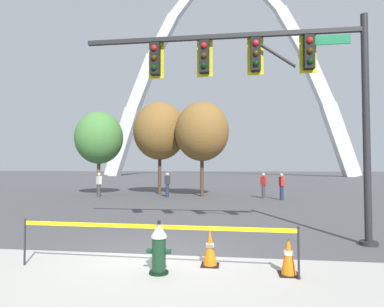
{
  "coord_description": "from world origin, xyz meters",
  "views": [
    {
      "loc": [
        1.73,
        -7.32,
        2.02
      ],
      "look_at": [
        0.09,
        5.0,
        2.5
      ],
      "focal_mm": 30.49,
      "sensor_mm": 36.0,
      "label": 1
    }
  ],
  "objects_px": {
    "monument_arch": "(226,84)",
    "pedestrian_near_trees": "(264,185)",
    "fire_hydrant": "(159,249)",
    "traffic_signal_gantry": "(272,78)",
    "pedestrian_standing_center": "(99,185)",
    "traffic_cone_mid_sidewalk": "(289,256)",
    "pedestrian_walking_right": "(282,186)",
    "pedestrian_walking_left": "(167,185)",
    "traffic_cone_by_hydrant": "(210,248)"
  },
  "relations": [
    {
      "from": "monument_arch",
      "to": "pedestrian_near_trees",
      "type": "distance_m",
      "value": 48.56
    },
    {
      "from": "fire_hydrant",
      "to": "traffic_signal_gantry",
      "type": "height_order",
      "value": "traffic_signal_gantry"
    },
    {
      "from": "monument_arch",
      "to": "pedestrian_standing_center",
      "type": "bearing_deg",
      "value": -98.81
    },
    {
      "from": "fire_hydrant",
      "to": "pedestrian_near_trees",
      "type": "xyz_separation_m",
      "value": [
        3.18,
        14.85,
        0.35
      ]
    },
    {
      "from": "traffic_signal_gantry",
      "to": "pedestrian_near_trees",
      "type": "xyz_separation_m",
      "value": [
        0.77,
        11.99,
        -3.59
      ]
    },
    {
      "from": "traffic_cone_mid_sidewalk",
      "to": "pedestrian_walking_right",
      "type": "distance_m",
      "value": 13.9
    },
    {
      "from": "pedestrian_walking_left",
      "to": "pedestrian_walking_right",
      "type": "bearing_deg",
      "value": -6.7
    },
    {
      "from": "traffic_signal_gantry",
      "to": "pedestrian_near_trees",
      "type": "height_order",
      "value": "traffic_signal_gantry"
    },
    {
      "from": "traffic_cone_mid_sidewalk",
      "to": "pedestrian_walking_left",
      "type": "relative_size",
      "value": 0.46
    },
    {
      "from": "pedestrian_standing_center",
      "to": "pedestrian_walking_right",
      "type": "relative_size",
      "value": 1.0
    },
    {
      "from": "traffic_cone_mid_sidewalk",
      "to": "pedestrian_walking_left",
      "type": "bearing_deg",
      "value": 110.17
    },
    {
      "from": "fire_hydrant",
      "to": "traffic_cone_mid_sidewalk",
      "type": "distance_m",
      "value": 2.41
    },
    {
      "from": "traffic_cone_mid_sidewalk",
      "to": "traffic_signal_gantry",
      "type": "distance_m",
      "value": 4.83
    },
    {
      "from": "monument_arch",
      "to": "pedestrian_standing_center",
      "type": "height_order",
      "value": "monument_arch"
    },
    {
      "from": "pedestrian_walking_left",
      "to": "pedestrian_walking_right",
      "type": "distance_m",
      "value": 7.19
    },
    {
      "from": "monument_arch",
      "to": "pedestrian_walking_right",
      "type": "height_order",
      "value": "monument_arch"
    },
    {
      "from": "traffic_signal_gantry",
      "to": "monument_arch",
      "type": "bearing_deg",
      "value": 92.73
    },
    {
      "from": "traffic_cone_mid_sidewalk",
      "to": "monument_arch",
      "type": "relative_size",
      "value": 0.01
    },
    {
      "from": "traffic_cone_by_hydrant",
      "to": "traffic_cone_mid_sidewalk",
      "type": "bearing_deg",
      "value": -14.1
    },
    {
      "from": "traffic_cone_by_hydrant",
      "to": "monument_arch",
      "type": "bearing_deg",
      "value": 91.17
    },
    {
      "from": "monument_arch",
      "to": "pedestrian_near_trees",
      "type": "height_order",
      "value": "monument_arch"
    },
    {
      "from": "traffic_cone_mid_sidewalk",
      "to": "pedestrian_standing_center",
      "type": "height_order",
      "value": "pedestrian_standing_center"
    },
    {
      "from": "traffic_signal_gantry",
      "to": "monument_arch",
      "type": "xyz_separation_m",
      "value": [
        -2.71,
        56.98,
        14.36
      ]
    },
    {
      "from": "traffic_cone_by_hydrant",
      "to": "traffic_cone_mid_sidewalk",
      "type": "height_order",
      "value": "same"
    },
    {
      "from": "fire_hydrant",
      "to": "pedestrian_walking_right",
      "type": "relative_size",
      "value": 0.62
    },
    {
      "from": "traffic_signal_gantry",
      "to": "pedestrian_walking_right",
      "type": "bearing_deg",
      "value": 81.05
    },
    {
      "from": "pedestrian_standing_center",
      "to": "pedestrian_near_trees",
      "type": "xyz_separation_m",
      "value": [
        10.55,
        0.65,
        0.0
      ]
    },
    {
      "from": "monument_arch",
      "to": "pedestrian_standing_center",
      "type": "distance_m",
      "value": 49.55
    },
    {
      "from": "monument_arch",
      "to": "pedestrian_near_trees",
      "type": "bearing_deg",
      "value": -85.58
    },
    {
      "from": "traffic_cone_mid_sidewalk",
      "to": "fire_hydrant",
      "type": "bearing_deg",
      "value": -174.64
    },
    {
      "from": "pedestrian_walking_left",
      "to": "pedestrian_walking_right",
      "type": "height_order",
      "value": "same"
    },
    {
      "from": "traffic_signal_gantry",
      "to": "pedestrian_walking_right",
      "type": "height_order",
      "value": "traffic_signal_gantry"
    },
    {
      "from": "traffic_signal_gantry",
      "to": "pedestrian_walking_left",
      "type": "height_order",
      "value": "traffic_signal_gantry"
    },
    {
      "from": "traffic_cone_mid_sidewalk",
      "to": "traffic_signal_gantry",
      "type": "xyz_separation_m",
      "value": [
        0.02,
        2.64,
        4.05
      ]
    },
    {
      "from": "pedestrian_near_trees",
      "to": "traffic_signal_gantry",
      "type": "bearing_deg",
      "value": -93.65
    },
    {
      "from": "traffic_cone_by_hydrant",
      "to": "pedestrian_near_trees",
      "type": "relative_size",
      "value": 0.46
    },
    {
      "from": "traffic_cone_by_hydrant",
      "to": "monument_arch",
      "type": "height_order",
      "value": "monument_arch"
    },
    {
      "from": "pedestrian_walking_left",
      "to": "pedestrian_near_trees",
      "type": "distance_m",
      "value": 6.15
    },
    {
      "from": "traffic_cone_mid_sidewalk",
      "to": "pedestrian_walking_right",
      "type": "relative_size",
      "value": 0.46
    },
    {
      "from": "traffic_cone_mid_sidewalk",
      "to": "pedestrian_walking_left",
      "type": "distance_m",
      "value": 15.58
    },
    {
      "from": "traffic_cone_by_hydrant",
      "to": "pedestrian_walking_right",
      "type": "bearing_deg",
      "value": 76.36
    },
    {
      "from": "monument_arch",
      "to": "traffic_cone_by_hydrant",
      "type": "bearing_deg",
      "value": -88.83
    },
    {
      "from": "traffic_signal_gantry",
      "to": "pedestrian_standing_center",
      "type": "xyz_separation_m",
      "value": [
        -9.78,
        11.34,
        -3.59
      ]
    },
    {
      "from": "fire_hydrant",
      "to": "monument_arch",
      "type": "height_order",
      "value": "monument_arch"
    },
    {
      "from": "monument_arch",
      "to": "pedestrian_standing_center",
      "type": "relative_size",
      "value": 31.83
    },
    {
      "from": "fire_hydrant",
      "to": "monument_arch",
      "type": "relative_size",
      "value": 0.02
    },
    {
      "from": "traffic_cone_by_hydrant",
      "to": "monument_arch",
      "type": "distance_m",
      "value": 62.05
    },
    {
      "from": "traffic_cone_mid_sidewalk",
      "to": "pedestrian_standing_center",
      "type": "bearing_deg",
      "value": 124.96
    },
    {
      "from": "monument_arch",
      "to": "fire_hydrant",
      "type": "bearing_deg",
      "value": -89.71
    },
    {
      "from": "traffic_cone_by_hydrant",
      "to": "pedestrian_near_trees",
      "type": "distance_m",
      "value": 14.44
    }
  ]
}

